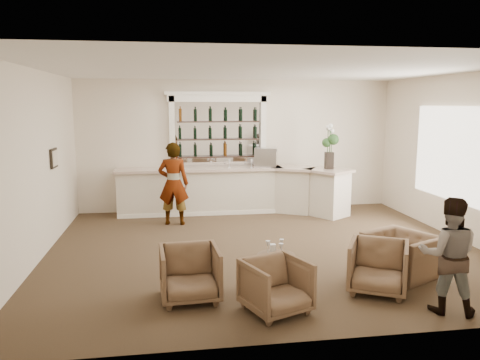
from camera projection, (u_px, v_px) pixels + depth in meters
name	position (u px, v px, depth m)	size (l,w,h in m)	color
ground	(264.00, 249.00, 8.82)	(8.00, 8.00, 0.00)	#4E3A27
room_shell	(266.00, 122.00, 9.16)	(8.04, 7.02, 3.32)	beige
bar_counter	(234.00, 190.00, 11.63)	(5.72, 1.80, 1.14)	white
back_bar_alcove	(218.00, 131.00, 11.75)	(2.64, 0.25, 3.00)	white
cocktail_table	(276.00, 271.00, 6.93)	(0.57, 0.57, 0.50)	#503923
sommelier	(173.00, 184.00, 10.47)	(0.68, 0.45, 1.87)	gray
guest	(449.00, 255.00, 6.04)	(0.74, 0.58, 1.53)	gray
armchair_left	(190.00, 274.00, 6.47)	(0.80, 0.83, 0.75)	brown
armchair_center	(276.00, 286.00, 6.08)	(0.76, 0.78, 0.71)	brown
armchair_right	(378.00, 267.00, 6.74)	(0.80, 0.82, 0.75)	brown
armchair_far	(402.00, 255.00, 7.43)	(1.02, 0.89, 0.66)	brown
espresso_machine	(266.00, 157.00, 11.72)	(0.54, 0.46, 0.48)	silver
flower_vase	(330.00, 144.00, 11.26)	(0.29, 0.29, 1.08)	black
wine_glass_bar_left	(251.00, 163.00, 11.57)	(0.07, 0.07, 0.21)	white
wine_glass_bar_right	(229.00, 164.00, 11.52)	(0.07, 0.07, 0.21)	white
wine_glass_tbl_a	(268.00, 248.00, 6.89)	(0.07, 0.07, 0.21)	white
wine_glass_tbl_b	(282.00, 246.00, 6.97)	(0.07, 0.07, 0.21)	white
wine_glass_tbl_c	(281.00, 250.00, 6.75)	(0.07, 0.07, 0.21)	white
napkin_holder	(273.00, 248.00, 7.02)	(0.08, 0.08, 0.12)	white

